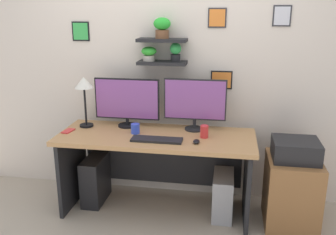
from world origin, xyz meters
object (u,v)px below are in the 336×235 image
at_px(computer_tower_left, 96,180).
at_px(cell_phone, 68,131).
at_px(monitor_right, 195,102).
at_px(computer_mouse, 196,142).
at_px(desk_lamp, 84,88).
at_px(desk, 158,154).
at_px(keyboard, 157,140).
at_px(computer_tower_right, 223,195).
at_px(water_cup, 204,132).
at_px(printer, 296,150).
at_px(monitor_left, 127,101).
at_px(coffee_mug, 135,129).
at_px(drawer_cabinet, 291,192).

bearing_deg(computer_tower_left, cell_phone, -152.43).
xyz_separation_m(monitor_right, computer_mouse, (0.05, -0.37, -0.25)).
distance_m(desk_lamp, computer_tower_left, 0.91).
distance_m(desk, computer_tower_left, 0.70).
bearing_deg(keyboard, cell_phone, 172.73).
bearing_deg(keyboard, desk_lamp, 159.24).
relative_size(desk, monitor_right, 3.08).
xyz_separation_m(computer_mouse, computer_tower_right, (0.24, 0.16, -0.56)).
height_order(computer_mouse, cell_phone, computer_mouse).
bearing_deg(computer_tower_right, monitor_right, 145.00).
bearing_deg(computer_tower_left, computer_tower_right, -2.47).
height_order(desk, water_cup, water_cup).
bearing_deg(water_cup, printer, -2.71).
height_order(monitor_left, printer, monitor_left).
bearing_deg(desk, coffee_mug, -167.79).
bearing_deg(monitor_left, computer_mouse, -27.67).
xyz_separation_m(drawer_cabinet, computer_tower_left, (-1.83, 0.10, -0.08)).
height_order(computer_tower_left, computer_tower_right, computer_tower_left).
bearing_deg(printer, monitor_right, 164.28).
distance_m(monitor_right, computer_tower_right, 0.89).
bearing_deg(keyboard, computer_tower_left, 162.20).
bearing_deg(monitor_right, drawer_cabinet, -15.72).
distance_m(computer_mouse, desk_lamp, 1.18).
xyz_separation_m(monitor_left, monitor_right, (0.65, -0.00, 0.02)).
bearing_deg(coffee_mug, computer_tower_left, 173.23).
bearing_deg(coffee_mug, computer_tower_right, -0.18).
xyz_separation_m(computer_mouse, drawer_cabinet, (0.83, 0.12, -0.46)).
height_order(monitor_right, computer_tower_right, monitor_right).
relative_size(desk, computer_tower_right, 4.42).
xyz_separation_m(monitor_left, computer_tower_right, (0.94, -0.21, -0.80)).
relative_size(monitor_right, keyboard, 1.31).
height_order(monitor_left, cell_phone, monitor_left).
distance_m(desk, monitor_left, 0.58).
height_order(monitor_left, computer_tower_left, monitor_left).
bearing_deg(desk, monitor_left, 153.60).
relative_size(desk_lamp, cell_phone, 3.43).
height_order(monitor_right, coffee_mug, monitor_right).
relative_size(monitor_left, computer_mouse, 6.92).
relative_size(keyboard, computer_tower_left, 0.97).
height_order(desk_lamp, printer, desk_lamp).
distance_m(drawer_cabinet, printer, 0.39).
bearing_deg(keyboard, computer_mouse, -0.56).
height_order(cell_phone, printer, printer).
bearing_deg(computer_tower_left, printer, -3.01).
xyz_separation_m(monitor_right, water_cup, (0.11, -0.21, -0.21)).
bearing_deg(desk_lamp, keyboard, -20.76).
distance_m(desk, drawer_cabinet, 1.23).
xyz_separation_m(coffee_mug, drawer_cabinet, (1.40, -0.05, -0.49)).
bearing_deg(desk, computer_tower_right, -4.15).
relative_size(water_cup, drawer_cabinet, 0.18).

